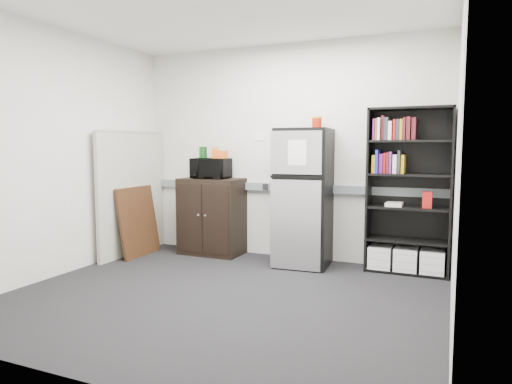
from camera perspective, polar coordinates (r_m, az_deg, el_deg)
floor at (r=4.47m, az=-4.21°, el=-12.85°), size 4.00×4.00×0.00m
wall_back at (r=5.85m, az=3.68°, el=4.99°), size 4.00×0.02×2.70m
wall_right at (r=3.75m, az=23.88°, el=4.14°), size 0.02×3.50×2.70m
wall_left at (r=5.46m, az=-23.33°, el=4.49°), size 0.02×3.50×2.70m
ceiling at (r=4.43m, az=-4.49°, el=22.48°), size 4.00×3.50×0.02m
electrical_raceway at (r=5.84m, az=3.55°, el=0.57°), size 3.92×0.05×0.10m
wall_note at (r=5.97m, az=0.48°, el=6.94°), size 0.14×0.00×0.10m
bookshelf at (r=5.36m, az=18.53°, el=-0.03°), size 0.90×0.34×1.85m
cubicle_partition at (r=6.22m, az=-15.25°, el=-0.12°), size 0.06×1.30×1.62m
cabinet at (r=6.07m, az=-5.53°, el=-3.03°), size 0.80×0.53×1.00m
microwave at (r=6.00m, az=-5.66°, el=2.96°), size 0.50×0.36×0.26m
snack_box_a at (r=6.09m, az=-6.73°, el=4.94°), size 0.07×0.05×0.15m
snack_box_b at (r=6.08m, az=-6.54°, el=4.94°), size 0.07×0.06×0.15m
snack_box_c at (r=6.00m, az=-5.16°, el=4.90°), size 0.08×0.06×0.14m
snack_bag at (r=5.91m, az=-4.52°, el=4.70°), size 0.19×0.12×0.10m
refrigerator at (r=5.45m, az=5.98°, el=-0.70°), size 0.65×0.68×1.63m
coffee_can at (r=5.52m, az=7.62°, el=8.69°), size 0.12×0.12×0.16m
framed_poster at (r=6.15m, az=-14.49°, el=-3.55°), size 0.18×0.70×0.90m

